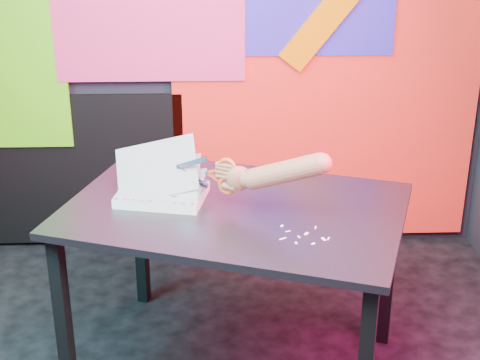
{
  "coord_description": "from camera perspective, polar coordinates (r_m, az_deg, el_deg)",
  "views": [
    {
      "loc": [
        0.08,
        -2.2,
        1.96
      ],
      "look_at": [
        0.16,
        0.34,
        0.87
      ],
      "focal_mm": 55.0,
      "sensor_mm": 36.0,
      "label": 1
    }
  ],
  "objects": [
    {
      "name": "backdrop",
      "position": [
        3.8,
        -2.14,
        7.87
      ],
      "size": [
        2.88,
        0.05,
        2.08
      ],
      "color": "red",
      "rests_on": "ground"
    },
    {
      "name": "hand_forearm",
      "position": [
        2.68,
        2.9,
        0.58
      ],
      "size": [
        0.41,
        0.23,
        0.2
      ],
      "rotation": [
        0.0,
        0.0,
        -0.47
      ],
      "color": "#AA513C",
      "rests_on": "work_table"
    },
    {
      "name": "paper_clippings",
      "position": [
        2.62,
        5.03,
        -4.35
      ],
      "size": [
        0.18,
        0.16,
        0.0
      ],
      "color": "silver",
      "rests_on": "work_table"
    },
    {
      "name": "printout_stack",
      "position": [
        2.9,
        -6.08,
        -1.0
      ],
      "size": [
        0.38,
        0.31,
        0.26
      ],
      "rotation": [
        0.0,
        0.0,
        -0.2
      ],
      "color": "silver",
      "rests_on": "work_table"
    },
    {
      "name": "room",
      "position": [
        2.28,
        -3.85,
        7.63
      ],
      "size": [
        3.01,
        3.01,
        2.71
      ],
      "color": "black",
      "rests_on": "ground"
    },
    {
      "name": "scissors",
      "position": [
        2.78,
        -1.34,
        0.35
      ],
      "size": [
        0.24,
        0.13,
        0.15
      ],
      "rotation": [
        0.0,
        0.0,
        -0.47
      ],
      "color": "#9B9BB5",
      "rests_on": "printout_stack"
    },
    {
      "name": "work_table",
      "position": [
        2.87,
        -0.41,
        -3.57
      ],
      "size": [
        1.48,
        1.22,
        0.75
      ],
      "rotation": [
        0.0,
        0.0,
        -0.33
      ],
      "color": "black",
      "rests_on": "ground"
    }
  ]
}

